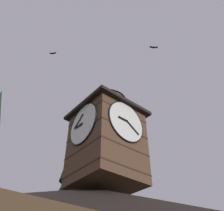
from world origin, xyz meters
The scene contains 3 objects.
clock_tower centered at (-0.36, -1.34, 10.75)m, with size 4.84×4.84×8.50m.
flying_bird_high centered at (-2.55, 2.40, 19.09)m, with size 0.67×0.55×0.13m.
flying_bird_low centered at (3.88, -4.19, 19.39)m, with size 0.52×0.55×0.11m.
Camera 1 is at (9.37, 10.90, 1.29)m, focal length 40.16 mm.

